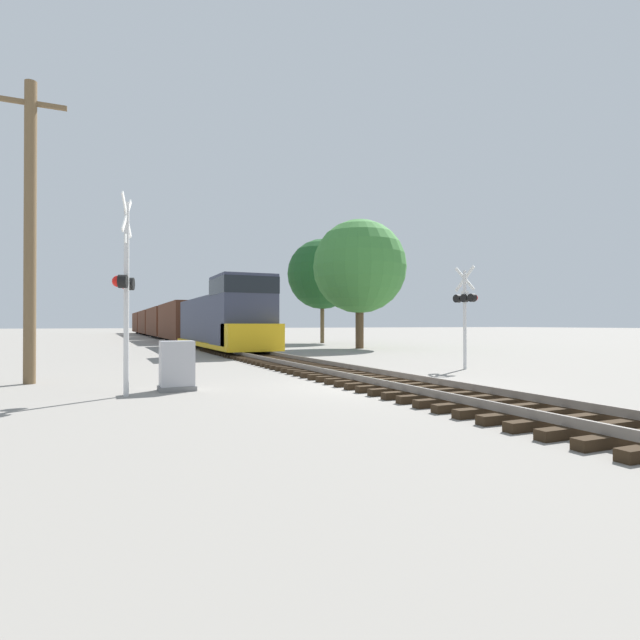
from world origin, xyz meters
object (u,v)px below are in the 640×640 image
crossing_signal_near (125,286)px  relay_cabinet (177,366)px  tree_mid_background (322,274)px  freight_train (164,322)px  tree_far_right (360,267)px  crossing_signal_far (465,304)px  utility_pole (30,228)px

crossing_signal_near → relay_cabinet: 2.34m
relay_cabinet → tree_mid_background: bearing=59.1°
crossing_signal_near → tree_mid_background: 32.41m
freight_train → tree_far_right: size_ratio=8.65×
crossing_signal_near → relay_cabinet: size_ratio=3.74×
freight_train → crossing_signal_far: size_ratio=20.00×
crossing_signal_near → tree_far_right: bearing=153.2°
tree_mid_background → crossing_signal_far: bearing=-102.4°
crossing_signal_near → tree_far_right: tree_far_right is taller
relay_cabinet → tree_far_right: (14.38, 17.01, 4.94)m
utility_pole → tree_far_right: 22.72m
tree_mid_background → relay_cabinet: bearing=-120.9°
tree_far_right → tree_mid_background: size_ratio=0.97×
crossing_signal_far → freight_train: bearing=-1.3°
utility_pole → crossing_signal_near: bearing=-57.4°
freight_train → utility_pole: (-8.71, -44.52, 2.43)m
crossing_signal_far → relay_cabinet: (-10.51, -1.77, -1.78)m
relay_cabinet → utility_pole: size_ratio=0.15×
freight_train → crossing_signal_far: (5.32, -45.84, 0.51)m
relay_cabinet → utility_pole: utility_pole is taller
crossing_signal_near → tree_mid_background: bearing=162.7°
freight_train → tree_mid_background: tree_mid_background is taller
tree_far_right → tree_mid_background: (1.60, 9.72, 0.44)m
tree_far_right → relay_cabinet: bearing=-130.2°
freight_train → utility_pole: utility_pole is taller
freight_train → tree_far_right: tree_far_right is taller
relay_cabinet → utility_pole: (-3.52, 3.09, 3.69)m
crossing_signal_far → utility_pole: utility_pole is taller
crossing_signal_near → relay_cabinet: crossing_signal_near is taller
crossing_signal_near → utility_pole: size_ratio=0.55×
crossing_signal_near → tree_mid_background: size_ratio=0.51×
freight_train → relay_cabinet: bearing=-96.2°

